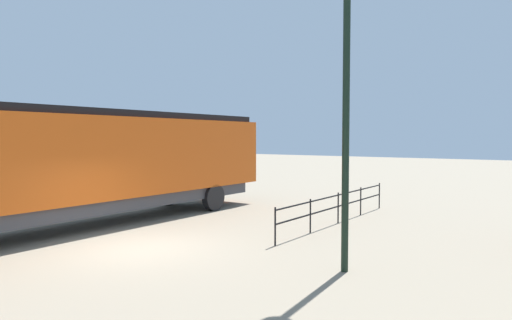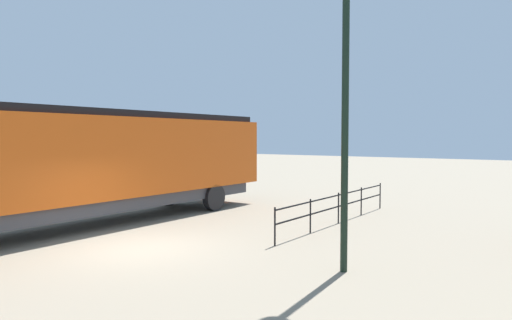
# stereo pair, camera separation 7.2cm
# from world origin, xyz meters

# --- Properties ---
(ground_plane) EXTENTS (120.00, 120.00, 0.00)m
(ground_plane) POSITION_xyz_m (0.00, 0.00, 0.00)
(ground_plane) COLOR gray
(locomotive) EXTENTS (2.95, 15.94, 3.96)m
(locomotive) POSITION_xyz_m (-3.88, 1.49, 2.24)
(locomotive) COLOR #D15114
(locomotive) RESTS_ON ground_plane
(lamp_post) EXTENTS (0.57, 0.57, 7.15)m
(lamp_post) POSITION_xyz_m (5.47, 1.26, 5.19)
(lamp_post) COLOR black
(lamp_post) RESTS_ON ground_plane
(platform_fence) EXTENTS (0.05, 8.30, 1.09)m
(platform_fence) POSITION_xyz_m (2.86, 6.55, 0.71)
(platform_fence) COLOR black
(platform_fence) RESTS_ON ground_plane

